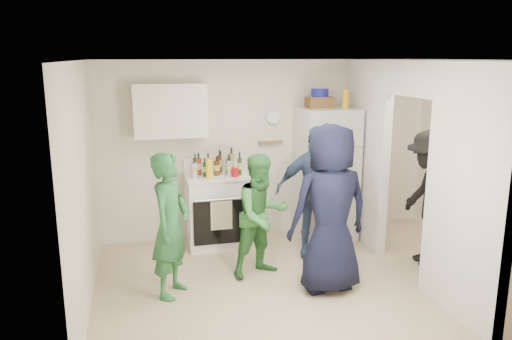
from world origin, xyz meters
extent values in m
plane|color=#CAB08E|center=(0.00, 0.00, 0.00)|extent=(4.80, 4.80, 0.00)
plane|color=silver|center=(0.00, 1.70, 1.25)|extent=(4.80, 0.00, 4.80)
plane|color=silver|center=(0.00, -1.70, 1.25)|extent=(4.80, 0.00, 4.80)
plane|color=silver|center=(-2.40, 0.00, 1.25)|extent=(0.00, 3.40, 3.40)
plane|color=silver|center=(2.40, 0.00, 1.25)|extent=(0.00, 3.40, 3.40)
plane|color=white|center=(0.00, 0.00, 2.50)|extent=(4.80, 4.80, 0.00)
cube|color=silver|center=(1.20, 1.10, 1.25)|extent=(0.12, 1.20, 2.50)
cube|color=silver|center=(1.20, -1.10, 1.25)|extent=(0.12, 1.20, 2.50)
cube|color=silver|center=(1.20, 0.00, 2.30)|extent=(0.12, 1.00, 0.40)
cube|color=white|center=(-0.83, 1.37, 0.50)|extent=(0.83, 0.69, 0.99)
cube|color=silver|center=(-1.40, 1.52, 1.85)|extent=(0.95, 0.34, 0.70)
cube|color=silver|center=(0.72, 1.34, 0.92)|extent=(0.76, 0.74, 1.85)
cube|color=brown|center=(0.62, 1.39, 1.92)|extent=(0.35, 0.25, 0.15)
cylinder|color=navy|center=(0.62, 1.39, 2.05)|extent=(0.24, 0.24, 0.11)
cylinder|color=#FFAC15|center=(0.94, 1.24, 1.97)|extent=(0.09, 0.09, 0.25)
cylinder|color=white|center=(0.05, 1.68, 1.70)|extent=(0.22, 0.02, 0.22)
cube|color=olive|center=(0.00, 1.65, 1.35)|extent=(0.35, 0.08, 0.03)
cube|color=black|center=(2.38, 0.20, 1.65)|extent=(0.03, 0.70, 0.80)
cube|color=white|center=(2.36, 0.20, 1.65)|extent=(0.04, 0.76, 0.86)
cube|color=white|center=(2.34, 0.20, 2.00)|extent=(0.04, 0.82, 0.18)
cylinder|color=yellow|center=(-0.95, 1.15, 1.12)|extent=(0.09, 0.09, 0.25)
cylinder|color=red|center=(-0.61, 1.17, 1.05)|extent=(0.09, 0.09, 0.12)
imported|color=#2D723C|center=(-1.55, 0.01, 0.79)|extent=(0.61, 0.69, 1.57)
imported|color=#3A843A|center=(-0.48, 0.28, 0.73)|extent=(0.86, 0.76, 1.46)
imported|color=#345071|center=(0.33, 0.71, 0.85)|extent=(1.07, 0.69, 1.70)
imported|color=black|center=(0.15, -0.27, 0.93)|extent=(0.96, 0.67, 1.86)
imported|color=black|center=(1.59, 0.10, 0.84)|extent=(0.79, 1.17, 1.69)
cylinder|color=brown|center=(-1.10, 1.47, 1.13)|extent=(0.06, 0.06, 0.27)
cylinder|color=#17461F|center=(-0.99, 1.29, 1.11)|extent=(0.06, 0.06, 0.24)
cylinder|color=#B3BCC2|center=(-0.91, 1.51, 1.13)|extent=(0.06, 0.06, 0.27)
cylinder|color=#603610|center=(-0.83, 1.31, 1.12)|extent=(0.08, 0.08, 0.26)
cylinder|color=#9CA1AD|center=(-0.74, 1.56, 1.13)|extent=(0.08, 0.08, 0.27)
cylinder|color=#18431E|center=(-0.66, 1.38, 1.12)|extent=(0.07, 0.07, 0.26)
cylinder|color=#A99637|center=(-0.59, 1.52, 1.16)|extent=(0.07, 0.07, 0.33)
cylinder|color=#AEB3BB|center=(-1.14, 1.23, 1.13)|extent=(0.08, 0.08, 0.27)
cylinder|color=#592C0F|center=(-0.77, 1.47, 1.15)|extent=(0.06, 0.06, 0.32)
cylinder|color=#2B521C|center=(-0.53, 1.25, 1.15)|extent=(0.06, 0.06, 0.31)
cylinder|color=brown|center=(-1.06, 1.40, 1.14)|extent=(0.08, 0.08, 0.30)
cylinder|color=#B2B7C4|center=(-0.68, 1.23, 1.13)|extent=(0.07, 0.07, 0.28)
camera|label=1|loc=(-1.86, -5.09, 2.54)|focal=35.00mm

